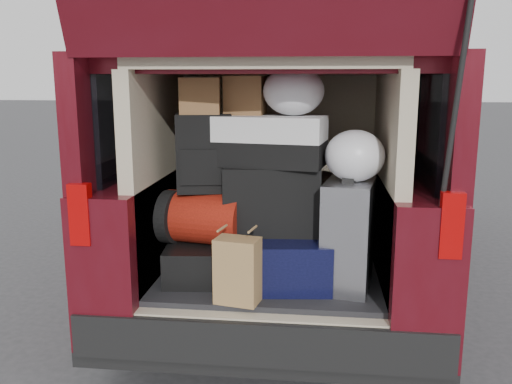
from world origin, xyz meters
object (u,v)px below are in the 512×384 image
at_px(navy_hardshell, 282,255).
at_px(silver_roller, 348,235).
at_px(red_duffel, 204,218).
at_px(black_soft_case, 272,199).
at_px(backpack, 204,153).
at_px(twotone_duffel, 269,141).
at_px(kraft_bag, 238,271).
at_px(black_hardshell, 201,259).

bearing_deg(navy_hardshell, silver_roller, -19.73).
height_order(red_duffel, black_soft_case, black_soft_case).
height_order(red_duffel, backpack, backpack).
relative_size(navy_hardshell, backpack, 1.42).
bearing_deg(twotone_duffel, silver_roller, -5.95).
relative_size(navy_hardshell, silver_roller, 1.05).
bearing_deg(backpack, twotone_duffel, -7.10).
distance_m(backpack, twotone_duffel, 0.36).
relative_size(silver_roller, twotone_duffel, 0.96).
bearing_deg(kraft_bag, red_duffel, 136.46).
distance_m(navy_hardshell, black_soft_case, 0.33).
bearing_deg(black_soft_case, kraft_bag, -113.23).
bearing_deg(twotone_duffel, backpack, -166.50).
xyz_separation_m(kraft_bag, red_duffel, (-0.24, 0.34, 0.18)).
height_order(black_soft_case, twotone_duffel, twotone_duffel).
relative_size(black_hardshell, black_soft_case, 0.96).
height_order(navy_hardshell, black_soft_case, black_soft_case).
bearing_deg(silver_roller, twotone_duffel, 174.91).
bearing_deg(black_soft_case, backpack, 179.20).
bearing_deg(black_soft_case, black_hardshell, -178.15).
height_order(black_hardshell, navy_hardshell, navy_hardshell).
relative_size(silver_roller, backpack, 1.36).
bearing_deg(red_duffel, black_soft_case, 17.97).
height_order(kraft_bag, backpack, backpack).
xyz_separation_m(navy_hardshell, silver_roller, (0.36, -0.09, 0.16)).
bearing_deg(backpack, black_hardshell, -155.01).
bearing_deg(navy_hardshell, black_soft_case, 149.78).
bearing_deg(navy_hardshell, kraft_bag, -124.75).
height_order(silver_roller, red_duffel, silver_roller).
xyz_separation_m(kraft_bag, black_soft_case, (0.14, 0.39, 0.29)).
height_order(navy_hardshell, red_duffel, red_duffel).
height_order(silver_roller, twotone_duffel, twotone_duffel).
xyz_separation_m(backpack, twotone_duffel, (0.36, 0.03, 0.07)).
bearing_deg(silver_roller, black_soft_case, 175.10).
bearing_deg(kraft_bag, twotone_duffel, 84.96).
height_order(black_hardshell, backpack, backpack).
xyz_separation_m(silver_roller, twotone_duffel, (-0.44, 0.12, 0.49)).
bearing_deg(black_soft_case, twotone_duffel, 157.01).
xyz_separation_m(silver_roller, red_duffel, (-0.80, 0.07, 0.05)).
height_order(navy_hardshell, twotone_duffel, twotone_duffel).
bearing_deg(black_hardshell, kraft_bag, -58.26).
relative_size(kraft_bag, black_soft_case, 0.64).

